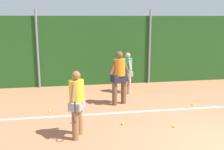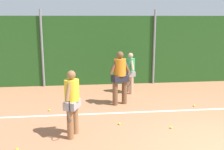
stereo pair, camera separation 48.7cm
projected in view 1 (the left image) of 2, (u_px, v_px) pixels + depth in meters
ground_plane at (193, 117)px, 8.36m from camera, size 26.99×26.99×0.00m
hedge_fence_backdrop at (148, 50)px, 12.64m from camera, size 17.54×0.25×3.13m
fence_post_left at (38, 49)px, 11.61m from camera, size 0.10×0.10×3.42m
fence_post_center at (150, 47)px, 12.45m from camera, size 0.10×0.10×3.42m
court_baseline_paint at (182, 109)px, 9.12m from camera, size 12.82×0.10×0.01m
player_foreground_near at (77, 101)px, 6.80m from camera, size 0.46×0.79×1.76m
player_midcourt at (119, 75)px, 9.42m from camera, size 0.81×0.50×1.91m
player_backcourt_far at (128, 70)px, 10.92m from camera, size 0.37×0.69×1.67m
tennis_ball_1 at (174, 126)px, 7.61m from camera, size 0.07×0.07×0.07m
tennis_ball_4 at (193, 104)px, 9.53m from camera, size 0.07×0.07×0.07m
tennis_ball_5 at (72, 122)px, 7.90m from camera, size 0.07×0.07×0.07m
tennis_ball_6 at (49, 111)px, 8.82m from camera, size 0.07×0.07×0.07m
tennis_ball_10 at (122, 124)px, 7.79m from camera, size 0.07×0.07×0.07m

